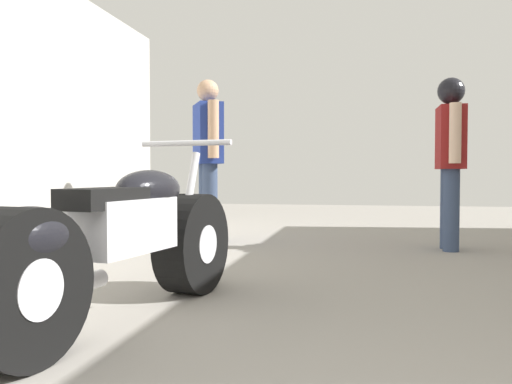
# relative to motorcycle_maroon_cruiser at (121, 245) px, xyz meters

# --- Properties ---
(ground_plane) EXTENTS (18.40, 18.40, 0.00)m
(ground_plane) POSITION_rel_motorcycle_maroon_cruiser_xyz_m (0.97, 1.26, -0.39)
(ground_plane) COLOR gray
(motorcycle_maroon_cruiser) EXTENTS (0.70, 2.04, 0.95)m
(motorcycle_maroon_cruiser) POSITION_rel_motorcycle_maroon_cruiser_xyz_m (0.00, 0.00, 0.00)
(motorcycle_maroon_cruiser) COLOR black
(motorcycle_maroon_cruiser) RESTS_ON ground_plane
(mechanic_in_blue) EXTENTS (0.44, 0.68, 1.77)m
(mechanic_in_blue) POSITION_rel_motorcycle_maroon_cruiser_xyz_m (-0.47, 3.21, 0.61)
(mechanic_in_blue) COLOR #384766
(mechanic_in_blue) RESTS_ON ground_plane
(mechanic_with_helmet) EXTENTS (0.26, 0.65, 1.68)m
(mechanic_with_helmet) POSITION_rel_motorcycle_maroon_cruiser_xyz_m (2.02, 3.03, 0.61)
(mechanic_with_helmet) COLOR #384766
(mechanic_with_helmet) RESTS_ON ground_plane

